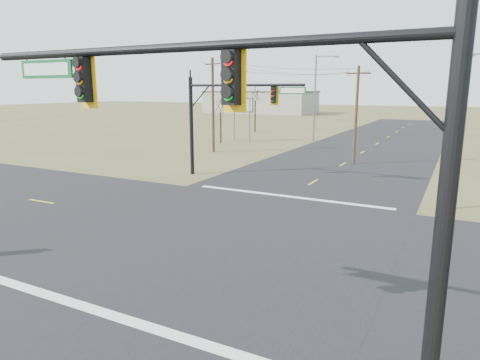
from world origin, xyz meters
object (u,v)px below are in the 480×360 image
object	(u,v)px
mast_arm_near	(251,124)
utility_pole_near	(356,114)
pedestal_signal_ne	(455,147)
streetlight_c	(317,94)
bare_tree_b	(255,93)
bare_tree_a	(221,105)
utility_pole_far	(213,104)
highway_sign	(242,110)
mast_arm_far	(227,105)

from	to	relation	value
mast_arm_near	utility_pole_near	distance (m)	28.84
pedestal_signal_ne	streetlight_c	world-z (taller)	streetlight_c
pedestal_signal_ne	bare_tree_b	size ratio (longest dim) A/B	0.65
pedestal_signal_ne	bare_tree_a	world-z (taller)	bare_tree_a
bare_tree_b	utility_pole_far	bearing A→B (deg)	-75.67
streetlight_c	utility_pole_near	bearing A→B (deg)	-67.56
mast_arm_near	streetlight_c	bearing A→B (deg)	114.06
pedestal_signal_ne	bare_tree_a	xyz separation A→B (m)	(-24.99, 19.22, 1.15)
utility_pole_far	highway_sign	size ratio (longest dim) A/B	1.77
utility_pole_far	streetlight_c	xyz separation A→B (m)	(6.25, 13.74, 0.92)
utility_pole_near	utility_pole_far	distance (m)	14.30
highway_sign	streetlight_c	xyz separation A→B (m)	(7.92, 4.22, 1.97)
pedestal_signal_ne	bare_tree_b	distance (m)	43.16
utility_pole_near	utility_pole_far	world-z (taller)	utility_pole_far
mast_arm_near	highway_sign	xyz separation A→B (m)	(-20.18, 38.82, -1.80)
pedestal_signal_ne	utility_pole_near	bearing A→B (deg)	130.93
utility_pole_near	bare_tree_b	world-z (taller)	utility_pole_near
highway_sign	bare_tree_a	xyz separation A→B (m)	(-1.39, -2.75, 0.72)
mast_arm_far	utility_pole_far	size ratio (longest dim) A/B	0.96
mast_arm_near	bare_tree_a	distance (m)	42.04
bare_tree_a	highway_sign	bearing A→B (deg)	63.17
utility_pole_far	highway_sign	world-z (taller)	utility_pole_far
bare_tree_a	mast_arm_near	bearing A→B (deg)	-59.12
pedestal_signal_ne	mast_arm_near	bearing A→B (deg)	-93.92
mast_arm_near	pedestal_signal_ne	distance (m)	17.34
pedestal_signal_ne	mast_arm_far	bearing A→B (deg)	-179.62
bare_tree_a	utility_pole_near	bearing A→B (deg)	-23.61
mast_arm_near	bare_tree_b	bearing A→B (deg)	123.57
bare_tree_a	bare_tree_b	size ratio (longest dim) A/B	0.80
streetlight_c	mast_arm_far	bearing A→B (deg)	-93.49
utility_pole_far	bare_tree_a	world-z (taller)	utility_pole_far
mast_arm_far	streetlight_c	xyz separation A→B (m)	(-1.24, 24.36, 0.60)
highway_sign	streetlight_c	distance (m)	9.19
mast_arm_near	utility_pole_far	bearing A→B (deg)	130.45
pedestal_signal_ne	highway_sign	world-z (taller)	highway_sign
highway_sign	utility_pole_near	bearing A→B (deg)	-52.01
bare_tree_a	pedestal_signal_ne	bearing A→B (deg)	-37.56
pedestal_signal_ne	utility_pole_far	xyz separation A→B (m)	(-21.93, 12.44, 1.48)
highway_sign	bare_tree_a	bearing A→B (deg)	-135.90
pedestal_signal_ne	utility_pole_far	world-z (taller)	utility_pole_far
pedestal_signal_ne	bare_tree_a	bearing A→B (deg)	150.01
streetlight_c	utility_pole_far	bearing A→B (deg)	-120.89
utility_pole_near	highway_sign	distance (m)	18.99
utility_pole_near	streetlight_c	size ratio (longest dim) A/B	0.79
streetlight_c	bare_tree_a	distance (m)	11.70
bare_tree_b	highway_sign	bearing A→B (deg)	-72.13
mast_arm_near	utility_pole_near	world-z (taller)	utility_pole_near
mast_arm_far	bare_tree_b	world-z (taller)	bare_tree_b
bare_tree_a	bare_tree_b	world-z (taller)	bare_tree_b
streetlight_c	bare_tree_a	bearing A→B (deg)	-149.63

